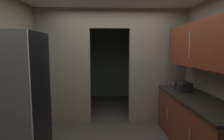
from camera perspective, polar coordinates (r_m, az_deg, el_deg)
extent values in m
cube|color=gray|center=(4.30, -14.79, 1.01)|extent=(1.20, 0.12, 2.57)
cube|color=gray|center=(4.35, 13.88, 1.10)|extent=(1.30, 0.12, 2.57)
cube|color=gray|center=(4.22, -0.72, 15.67)|extent=(0.89, 0.12, 0.43)
cube|color=slate|center=(6.48, -0.71, 3.07)|extent=(3.39, 0.10, 2.57)
cube|color=slate|center=(5.54, -17.73, 2.14)|extent=(0.10, 2.30, 2.57)
cube|color=slate|center=(5.63, 16.59, 2.24)|extent=(0.10, 2.30, 2.57)
cube|color=black|center=(2.64, -28.43, -10.60)|extent=(0.75, 0.67, 1.89)
cube|color=maroon|center=(3.47, 24.69, -15.36)|extent=(0.64, 2.14, 0.85)
cube|color=black|center=(3.33, 25.06, -8.23)|extent=(0.68, 2.14, 0.04)
cylinder|color=#B7BABC|center=(2.93, 22.90, -18.58)|extent=(0.01, 0.01, 0.22)
cylinder|color=#B7BABC|center=(3.74, 16.70, -12.73)|extent=(0.01, 0.01, 0.22)
cube|color=maroon|center=(3.23, 25.84, 7.11)|extent=(0.34, 1.93, 0.70)
cylinder|color=#B7BABC|center=(3.15, 22.89, 7.28)|extent=(0.01, 0.01, 0.42)
cube|color=black|center=(3.76, 21.10, -4.66)|extent=(0.19, 0.40, 0.18)
cylinder|color=#262626|center=(3.74, 21.18, -2.99)|extent=(0.02, 0.28, 0.02)
cylinder|color=black|center=(3.61, 20.33, -5.08)|extent=(0.01, 0.13, 0.13)
cylinder|color=black|center=(3.83, 18.98, -4.37)|extent=(0.01, 0.13, 0.13)
cube|color=gold|center=(4.07, 19.47, -4.89)|extent=(0.10, 0.12, 0.02)
cube|color=#388C47|center=(4.07, 19.36, -4.60)|extent=(0.12, 0.14, 0.02)
cube|color=#2D609E|center=(4.06, 19.32, -4.30)|extent=(0.11, 0.12, 0.02)
cube|color=beige|center=(4.04, 19.30, -4.01)|extent=(0.12, 0.15, 0.02)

